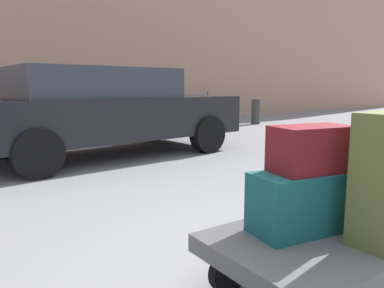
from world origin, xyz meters
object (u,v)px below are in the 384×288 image
Objects in this scene: bicycle_leaning at (198,110)px; duffel_bag_maroon_topmost_pile at (311,149)px; duffel_bag_teal_front_right at (309,200)px; bollard_corner at (256,112)px; bollard_kerb_far at (226,113)px; bollard_kerb_mid at (186,115)px; parked_car at (105,110)px; bollard_kerb_near at (144,118)px; luggage_cart at (315,248)px.

duffel_bag_maroon_topmost_pile is at bearing -121.70° from bicycle_leaning.
bollard_corner is (6.18, 6.79, -0.14)m from duffel_bag_teal_front_right.
bollard_kerb_far and bollard_corner have the same top height.
bollard_kerb_far is (1.38, 0.00, 0.00)m from bollard_kerb_mid.
duffel_bag_maroon_topmost_pile is 0.25× the size of bicycle_leaning.
duffel_bag_maroon_topmost_pile is 4.51m from parked_car.
bicycle_leaning reaches higher than bollard_kerb_near.
bollard_kerb_far is at bearing 53.65° from luggage_cart.
parked_car is at bearing -157.60° from bollard_corner.
bollard_kerb_near is 2.60m from bollard_kerb_far.
duffel_bag_maroon_topmost_pile is 9.20m from bollard_corner.
bollard_kerb_far reaches higher than duffel_bag_teal_front_right.
bicycle_leaning reaches higher than duffel_bag_maroon_topmost_pile.
luggage_cart is 1.51× the size of bollard_corner.
duffel_bag_maroon_topmost_pile reaches higher than bollard_kerb_mid.
bollard_kerb_mid is at bearing 180.00° from bollard_corner.
luggage_cart is 0.64× the size of bicycle_leaning.
duffel_bag_teal_front_right reaches higher than luggage_cart.
duffel_bag_maroon_topmost_pile is 7.72m from bollard_kerb_mid.
bicycle_leaning reaches higher than luggage_cart.
bollard_kerb_far is (5.07, 6.89, 0.10)m from luggage_cart.
bicycle_leaning is 2.35× the size of bollard_corner.
bollard_kerb_far is at bearing 64.52° from duffel_bag_maroon_topmost_pile.
duffel_bag_teal_front_right is 0.30m from duffel_bag_maroon_topmost_pile.
bollard_kerb_near is at bearing 180.00° from bollard_corner.
bollard_kerb_mid is 1.00× the size of bollard_kerb_far.
bollard_corner reaches higher than duffel_bag_teal_front_right.
bollard_corner is (5.64, 2.32, -0.39)m from parked_car.
duffel_bag_maroon_topmost_pile is at bearing -96.95° from parked_car.
parked_car is at bearing 94.06° from duffel_bag_maroon_topmost_pile.
bollard_kerb_near is 3.75m from bollard_corner.
bollard_kerb_near is at bearing 79.04° from duffel_bag_teal_front_right.
duffel_bag_maroon_topmost_pile reaches higher than duffel_bag_teal_front_right.
parked_car is 5.97× the size of bollard_kerb_far.
bollard_kerb_mid is (3.65, 6.79, -0.14)m from duffel_bag_teal_front_right.
bollard_kerb_mid is 1.00× the size of bollard_corner.
luggage_cart is 7.82m from bollard_kerb_mid.
parked_car is 5.97× the size of bollard_kerb_near.
bollard_kerb_far is 1.00× the size of bollard_corner.
duffel_bag_teal_front_right is at bearing -132.29° from bollard_corner.
bicycle_leaning is 1.98m from bollard_corner.
bollard_kerb_mid is (3.10, 2.32, -0.39)m from parked_car.
bollard_kerb_near is at bearing 50.96° from parked_car.
parked_car is at bearing -139.23° from bicycle_leaning.
bollard_kerb_mid and bollard_kerb_far have the same top height.
duffel_bag_teal_front_right is at bearing -126.49° from bollard_kerb_far.
duffel_bag_teal_front_right is at bearing 56.01° from duffel_bag_maroon_topmost_pile.
bollard_kerb_mid is at bearing 36.82° from parked_car.
luggage_cart is 1.66× the size of duffel_bag_teal_front_right.
bollard_kerb_mid is at bearing 70.48° from duffel_bag_teal_front_right.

